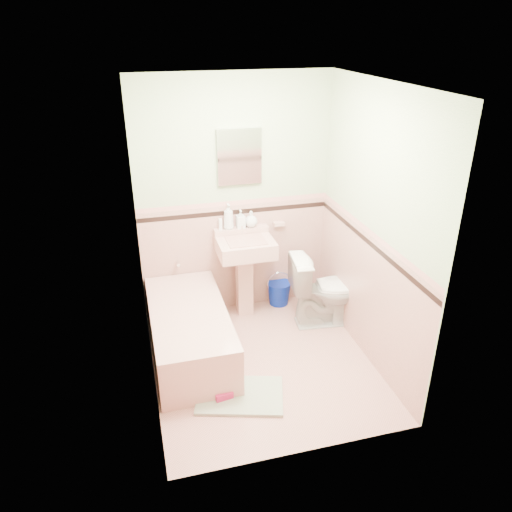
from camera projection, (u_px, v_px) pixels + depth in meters
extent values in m
plane|color=tan|center=(263.00, 363.00, 4.66)|extent=(2.20, 2.20, 0.00)
plane|color=white|center=(265.00, 83.00, 3.59)|extent=(2.20, 2.20, 0.00)
plane|color=#F7EAC9|center=(235.00, 200.00, 5.08)|extent=(2.50, 0.00, 2.50)
plane|color=#F7EAC9|center=(311.00, 308.00, 3.17)|extent=(2.50, 0.00, 2.50)
plane|color=#F7EAC9|center=(141.00, 255.00, 3.89)|extent=(0.00, 2.50, 2.50)
plane|color=#F7EAC9|center=(373.00, 230.00, 4.36)|extent=(0.00, 2.50, 2.50)
plane|color=#D1988C|center=(236.00, 257.00, 5.35)|extent=(2.00, 0.00, 2.00)
plane|color=#D1988C|center=(306.00, 387.00, 3.46)|extent=(2.00, 0.00, 2.00)
plane|color=#D1988C|center=(150.00, 324.00, 4.17)|extent=(0.00, 2.20, 2.20)
plane|color=#D1988C|center=(365.00, 294.00, 4.64)|extent=(0.00, 2.20, 2.20)
plane|color=black|center=(235.00, 212.00, 5.12)|extent=(2.00, 0.00, 2.00)
plane|color=black|center=(309.00, 324.00, 3.24)|extent=(2.00, 0.00, 2.00)
plane|color=black|center=(145.00, 269.00, 3.95)|extent=(0.00, 2.20, 2.20)
plane|color=black|center=(370.00, 243.00, 4.41)|extent=(0.00, 2.20, 2.20)
plane|color=tan|center=(235.00, 203.00, 5.08)|extent=(2.00, 0.00, 2.00)
plane|color=tan|center=(309.00, 311.00, 3.19)|extent=(2.00, 0.00, 2.00)
plane|color=tan|center=(144.00, 258.00, 3.91)|extent=(0.00, 2.20, 2.20)
plane|color=tan|center=(371.00, 233.00, 4.37)|extent=(0.00, 2.20, 2.20)
cube|color=tan|center=(190.00, 333.00, 4.71)|extent=(0.70, 1.50, 0.45)
cylinder|color=silver|center=(178.00, 263.00, 5.16)|extent=(0.04, 0.12, 0.04)
cylinder|color=silver|center=(242.00, 230.00, 5.14)|extent=(0.02, 0.02, 0.10)
cube|color=white|center=(239.00, 157.00, 4.88)|extent=(0.44, 0.04, 0.56)
cube|color=tan|center=(279.00, 224.00, 5.29)|extent=(0.11, 0.07, 0.04)
imported|color=#B2B2B2|center=(228.00, 217.00, 5.08)|extent=(0.11, 0.11, 0.27)
imported|color=#B2B2B2|center=(241.00, 219.00, 5.13)|extent=(0.09, 0.09, 0.19)
imported|color=#B2B2B2|center=(251.00, 219.00, 5.16)|extent=(0.13, 0.13, 0.17)
cylinder|color=white|center=(220.00, 224.00, 5.09)|extent=(0.04, 0.04, 0.12)
imported|color=white|center=(327.00, 289.00, 5.14)|extent=(0.80, 0.51, 0.78)
cube|color=#93A388|center=(240.00, 395.00, 4.24)|extent=(0.84, 0.67, 0.03)
cube|color=#BF1E59|center=(224.00, 395.00, 4.17)|extent=(0.16, 0.09, 0.06)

